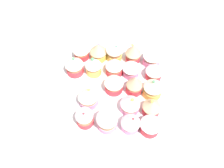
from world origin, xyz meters
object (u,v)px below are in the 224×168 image
Objects in this scene: cupcake_3 at (154,71)px; cupcake_15 at (88,97)px; cupcake_9 at (133,53)px; cupcake_1 at (152,107)px; cupcake_10 at (106,121)px; cupcake_12 at (114,66)px; cupcake_18 at (74,65)px; cupcake_13 at (114,52)px; cupcake_16 at (93,65)px; cupcake_0 at (151,125)px; cupcake_11 at (114,84)px; baking_tray at (112,90)px; cupcake_4 at (152,56)px; cupcake_19 at (81,50)px; cupcake_5 at (131,122)px; cupcake_6 at (130,103)px; cupcake_14 at (85,118)px; cupcake_8 at (131,68)px; cupcake_2 at (153,87)px; cupcake_17 at (98,51)px; cupcake_7 at (134,85)px.

cupcake_3 is 0.83× the size of cupcake_15.
cupcake_9 is (6.94, 7.64, 0.85)cm from cupcake_3.
cupcake_1 is 14.81cm from cupcake_10.
cupcake_18 is (-1.17, 13.62, 0.36)cm from cupcake_12.
cupcake_12 is at bearing -0.55° from cupcake_10.
cupcake_16 is (-7.33, 6.48, 0.68)cm from cupcake_13.
cupcake_0 is 1.07× the size of cupcake_11.
baking_tray is 5.36× the size of cupcake_10.
cupcake_18 reaches higher than baking_tray.
cupcake_0 is (-13.62, -12.85, 4.44)cm from baking_tray.
cupcake_12 is (-6.44, 6.28, -0.38)cm from cupcake_9.
cupcake_16 is at bearing 108.21° from cupcake_4.
cupcake_15 reaches higher than cupcake_4.
baking_tray is 15.58cm from cupcake_9.
cupcake_18 is at bearing 66.75° from baking_tray.
cupcake_16 is 8.64cm from cupcake_19.
cupcake_16 reaches higher than cupcake_11.
cupcake_19 reaches higher than cupcake_5.
cupcake_3 is 0.86× the size of cupcake_6.
cupcake_11 is 1.04× the size of cupcake_14.
cupcake_8 is (14.37, 7.23, 0.23)cm from cupcake_1.
cupcake_3 is at bearing -116.15° from cupcake_13.
cupcake_2 is 7.22cm from cupcake_3.
cupcake_14 is at bearing 133.69° from cupcake_3.
cupcake_14 is at bearing 121.85° from cupcake_2.
cupcake_13 is at bearing -86.26° from cupcake_17.
cupcake_7 reaches higher than cupcake_17.
cupcake_6 is at bearing -139.05° from cupcake_11.
cupcake_2 is 1.01× the size of cupcake_16.
cupcake_9 reaches higher than cupcake_1.
cupcake_0 is 19.72cm from cupcake_14.
cupcake_18 is at bearing 53.71° from cupcake_0.
cupcake_12 reaches higher than cupcake_3.
cupcake_18 is (19.52, 13.42, 0.50)cm from cupcake_10.
cupcake_6 is at bearing -161.15° from cupcake_13.
cupcake_18 is at bearing 93.70° from cupcake_16.
cupcake_8 is 0.93× the size of cupcake_12.
cupcake_1 is 25.14cm from cupcake_13.
cupcake_8 and cupcake_10 have the same top height.
cupcake_10 is (-13.03, 13.71, -0.39)cm from cupcake_2.
cupcake_14 is (-12.86, 7.47, -0.26)cm from cupcake_11.
cupcake_0 is 0.89× the size of cupcake_2.
cupcake_14 is at bearing 88.68° from cupcake_0.
cupcake_6 is 14.00cm from cupcake_8.
cupcake_0 is 14.65cm from cupcake_7.
cupcake_10 is (-13.62, 0.31, 4.18)cm from baking_tray.
cupcake_18 reaches higher than cupcake_4.
cupcake_5 is 13.42cm from cupcake_7.
cupcake_2 is at bearing -152.88° from cupcake_9.
cupcake_6 is 0.88× the size of cupcake_18.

